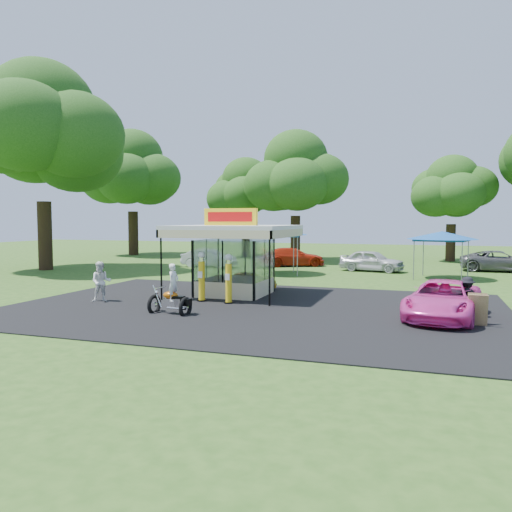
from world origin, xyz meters
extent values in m
plane|color=#294D18|center=(0.00, 0.00, 0.00)|extent=(120.00, 120.00, 0.00)
cube|color=black|center=(0.00, 2.00, 0.02)|extent=(20.00, 14.00, 0.04)
cube|color=white|center=(-2.00, 5.00, 0.03)|extent=(3.00, 3.00, 0.06)
cube|color=white|center=(-2.00, 5.00, 3.29)|extent=(5.40, 5.40, 0.18)
cube|color=yellow|center=(-2.00, 4.50, 3.78)|extent=(2.60, 0.25, 0.80)
cube|color=red|center=(-2.00, 4.37, 3.78)|extent=(2.21, 0.02, 0.45)
cylinder|color=black|center=(-4.55, 2.45, 1.60)|extent=(0.08, 0.08, 3.20)
cylinder|color=black|center=(0.55, 2.45, 1.60)|extent=(0.08, 0.08, 3.20)
cylinder|color=black|center=(-2.68, 2.70, 0.05)|extent=(0.42, 0.42, 0.10)
cylinder|color=yellow|center=(-2.68, 2.70, 0.95)|extent=(0.29, 0.29, 1.71)
cylinder|color=silver|center=(-2.68, 2.70, 1.90)|extent=(0.19, 0.19, 0.19)
sphere|color=white|center=(-2.68, 2.70, 2.09)|extent=(0.30, 0.30, 0.30)
cube|color=white|center=(-2.68, 2.53, 1.24)|extent=(0.21, 0.02, 0.29)
cylinder|color=black|center=(-1.33, 2.57, 0.05)|extent=(0.41, 0.41, 0.09)
cylinder|color=yellow|center=(-1.33, 2.57, 0.92)|extent=(0.28, 0.28, 1.66)
cylinder|color=silver|center=(-1.33, 2.57, 1.84)|extent=(0.18, 0.18, 0.18)
sphere|color=white|center=(-1.33, 2.57, 2.03)|extent=(0.30, 0.30, 0.30)
cube|color=white|center=(-1.33, 2.40, 1.20)|extent=(0.20, 0.02, 0.28)
torus|color=black|center=(-3.32, -0.29, 0.33)|extent=(0.24, 0.82, 0.81)
torus|color=black|center=(-1.89, -0.44, 0.33)|extent=(0.24, 0.82, 0.81)
cube|color=silver|center=(-2.56, -0.37, 0.48)|extent=(0.55, 0.32, 0.29)
ellipsoid|color=#C25F0D|center=(-2.56, -0.37, 0.75)|extent=(0.61, 0.35, 0.29)
cube|color=black|center=(-2.22, -0.41, 0.69)|extent=(0.55, 0.30, 0.10)
cube|color=black|center=(-1.86, -0.45, 0.53)|extent=(0.37, 0.36, 0.27)
cylinder|color=silver|center=(-3.18, -0.31, 0.67)|extent=(0.43, 0.10, 0.86)
cylinder|color=silver|center=(-3.03, -0.32, 1.01)|extent=(0.11, 0.58, 0.05)
sphere|color=silver|center=(-3.20, -0.31, 0.82)|extent=(0.15, 0.15, 0.15)
imported|color=white|center=(-2.41, -0.39, 1.25)|extent=(0.40, 0.56, 1.44)
torus|color=black|center=(-2.42, 3.68, 0.40)|extent=(0.85, 0.50, 0.82)
torus|color=black|center=(-2.56, 3.84, 0.40)|extent=(0.83, 0.47, 0.82)
cube|color=#593819|center=(8.41, 0.96, 0.57)|extent=(0.63, 0.30, 1.11)
cube|color=#593819|center=(8.41, 1.23, 0.57)|extent=(0.63, 0.30, 1.11)
imported|color=yellow|center=(-2.00, 7.20, 0.48)|extent=(2.82, 1.13, 0.96)
imported|color=#F041AD|center=(7.33, 2.07, 0.71)|extent=(3.13, 5.39, 1.41)
imported|color=white|center=(-6.89, 1.26, 0.90)|extent=(1.10, 1.02, 1.80)
imported|color=black|center=(8.17, 2.65, 0.76)|extent=(0.99, 0.57, 1.53)
imported|color=silver|center=(-9.16, 17.87, 0.70)|extent=(4.33, 1.72, 1.40)
imported|color=red|center=(-3.25, 20.83, 0.73)|extent=(5.39, 4.08, 1.45)
imported|color=#BABBBF|center=(3.08, 18.70, 0.76)|extent=(4.75, 2.65, 1.53)
imported|color=#4E4E50|center=(11.67, 21.51, 0.73)|extent=(5.33, 2.53, 1.47)
cylinder|color=gray|center=(-4.53, 16.41, 1.26)|extent=(0.06, 0.06, 2.52)
cylinder|color=gray|center=(-1.57, 16.41, 1.26)|extent=(0.06, 0.06, 2.52)
cylinder|color=gray|center=(-4.53, 13.46, 1.26)|extent=(0.06, 0.06, 2.52)
cylinder|color=gray|center=(-1.57, 13.46, 1.26)|extent=(0.06, 0.06, 2.52)
cube|color=#174E99|center=(-3.05, 14.94, 2.58)|extent=(3.15, 3.15, 0.13)
cone|color=#174E99|center=(-3.05, 14.94, 2.91)|extent=(4.54, 4.54, 0.53)
cylinder|color=gray|center=(6.25, 16.86, 1.17)|extent=(0.06, 0.06, 2.34)
cylinder|color=gray|center=(8.98, 16.86, 1.17)|extent=(0.06, 0.06, 2.34)
cylinder|color=gray|center=(6.25, 14.13, 1.17)|extent=(0.06, 0.06, 2.34)
cylinder|color=gray|center=(8.98, 14.13, 1.17)|extent=(0.06, 0.06, 2.34)
cube|color=#174E99|center=(7.61, 15.50, 2.40)|extent=(2.93, 2.93, 0.12)
cone|color=#174E99|center=(7.61, 15.50, 2.71)|extent=(4.22, 4.22, 0.49)
cylinder|color=black|center=(-22.35, 27.98, 2.27)|extent=(1.02, 1.02, 4.55)
ellipsoid|color=#1C4714|center=(-22.35, 27.98, 8.13)|extent=(10.74, 10.74, 9.21)
cylinder|color=black|center=(-10.31, 29.43, 1.74)|extent=(0.82, 0.82, 3.47)
ellipsoid|color=#1C4714|center=(-10.31, 29.43, 6.16)|extent=(8.05, 8.05, 6.90)
cylinder|color=black|center=(-4.48, 26.43, 2.02)|extent=(0.86, 0.86, 4.03)
ellipsoid|color=#1C4714|center=(-4.48, 26.43, 7.26)|extent=(9.68, 9.68, 8.30)
cylinder|color=black|center=(8.75, 29.98, 1.64)|extent=(0.82, 0.82, 3.29)
ellipsoid|color=#1C4714|center=(8.75, 29.98, 5.85)|extent=(7.67, 7.67, 6.58)
cylinder|color=black|center=(-19.68, 12.20, 2.49)|extent=(1.00, 1.00, 4.99)
ellipsoid|color=#1C4714|center=(-19.68, 12.20, 9.26)|extent=(12.80, 12.80, 10.98)
camera|label=1|loc=(6.68, -17.26, 3.62)|focal=35.00mm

